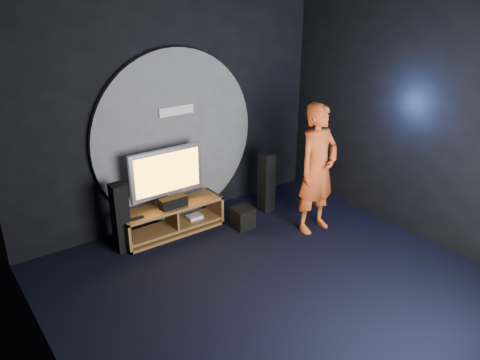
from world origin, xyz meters
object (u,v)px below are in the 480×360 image
at_px(media_console, 172,221).
at_px(subwoofer, 243,218).
at_px(tower_speaker_left, 121,218).
at_px(tv, 167,174).
at_px(tower_speaker_right, 266,182).
at_px(player, 318,169).

bearing_deg(media_console, subwoofer, -27.14).
bearing_deg(tower_speaker_left, tv, 7.24).
distance_m(tower_speaker_left, subwoofer, 1.80).
distance_m(tv, tower_speaker_left, 0.89).
bearing_deg(media_console, tower_speaker_left, -177.67).
height_order(media_console, tower_speaker_left, tower_speaker_left).
bearing_deg(tower_speaker_left, subwoofer, -14.51).
bearing_deg(subwoofer, media_console, 152.86).
relative_size(tv, tower_speaker_right, 1.15).
height_order(media_console, tower_speaker_right, tower_speaker_right).
xyz_separation_m(tv, subwoofer, (0.93, -0.54, -0.75)).
height_order(tv, player, player).
relative_size(tower_speaker_left, tower_speaker_right, 1.00).
distance_m(tower_speaker_left, tower_speaker_right, 2.38).
bearing_deg(subwoofer, player, -37.78).
distance_m(media_console, tv, 0.72).
bearing_deg(tv, media_console, -84.40).
bearing_deg(tower_speaker_right, tv, 169.65).
bearing_deg(tower_speaker_right, media_console, 171.98).
xyz_separation_m(media_console, player, (1.77, -1.13, 0.76)).
distance_m(tv, subwoofer, 1.31).
height_order(tv, subwoofer, tv).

